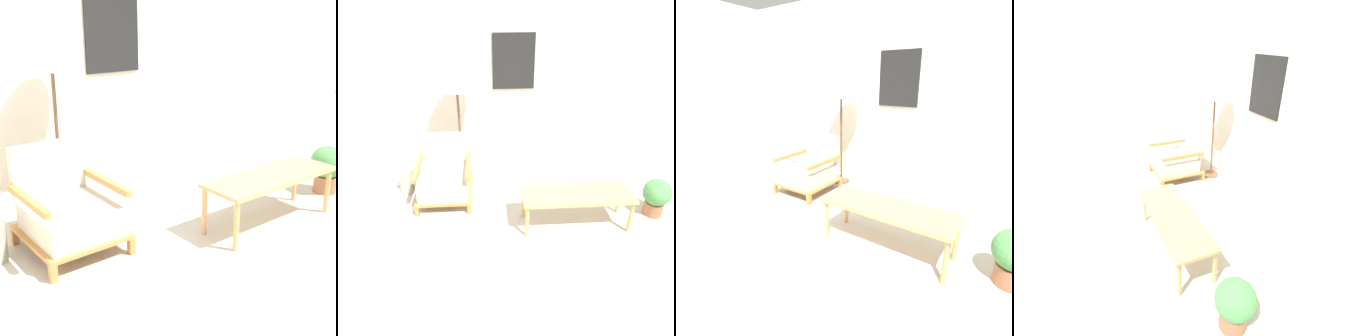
# 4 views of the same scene
# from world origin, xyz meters

# --- Properties ---
(ground_plane) EXTENTS (14.00, 14.00, 0.00)m
(ground_plane) POSITION_xyz_m (0.00, 0.00, 0.00)
(ground_plane) COLOR #B7B2A8
(wall_back) EXTENTS (8.00, 0.09, 2.70)m
(wall_back) POSITION_xyz_m (0.00, 2.30, 1.35)
(wall_back) COLOR silver
(wall_back) RESTS_ON ground_plane
(armchair) EXTENTS (0.68, 0.74, 0.78)m
(armchair) POSITION_xyz_m (-0.71, 1.46, 0.30)
(armchair) COLOR #B2753D
(armchair) RESTS_ON ground_plane
(floor_lamp) EXTENTS (0.51, 0.51, 1.61)m
(floor_lamp) POSITION_xyz_m (-0.51, 1.97, 1.41)
(floor_lamp) COLOR brown
(floor_lamp) RESTS_ON ground_plane
(coffee_table) EXTENTS (1.24, 0.44, 0.44)m
(coffee_table) POSITION_xyz_m (0.84, 0.80, 0.39)
(coffee_table) COLOR tan
(coffee_table) RESTS_ON ground_plane
(vase) EXTENTS (0.18, 0.18, 0.33)m
(vase) POSITION_xyz_m (-1.23, 1.60, 0.17)
(vase) COLOR #9E998E
(vase) RESTS_ON ground_plane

